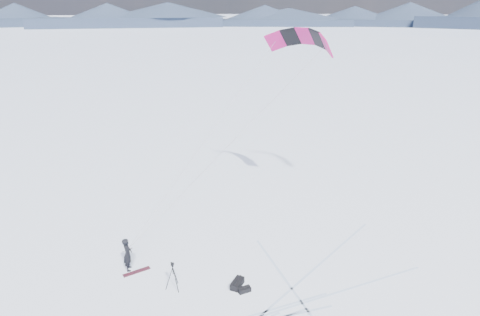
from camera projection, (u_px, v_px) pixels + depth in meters
ground at (196, 310)px, 17.47m from camera, size 1800.00×1800.00×0.00m
horizon_hills at (192, 228)px, 16.04m from camera, size 704.00×704.00×9.57m
snowkiter at (129, 269)px, 20.20m from camera, size 0.63×0.75×1.76m
snowboard at (137, 272)px, 19.97m from camera, size 1.36×0.28×0.04m
tripod at (173, 272)px, 18.49m from camera, size 0.70×0.66×1.40m
gear_bag_a at (237, 283)px, 18.89m from camera, size 0.92×0.80×0.38m
gear_bag_b at (244, 290)px, 18.55m from camera, size 0.63×0.36×0.27m
power_kite at (301, 41)px, 23.90m from camera, size 13.13×4.96×10.18m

